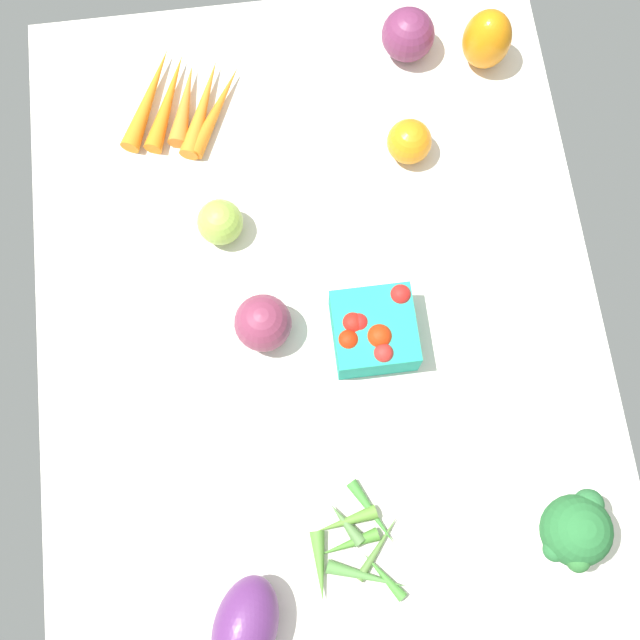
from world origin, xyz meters
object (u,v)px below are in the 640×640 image
at_px(carrot_bunch, 182,103).
at_px(okra_pile, 353,547).
at_px(heirloom_tomato_orange, 409,142).
at_px(bell_pepper_orange, 487,39).
at_px(broccoli_head, 575,530).
at_px(eggplant, 245,628).
at_px(heirloom_tomato_green, 220,222).
at_px(berry_basket, 373,331).
at_px(red_onion_center, 408,35).
at_px(red_onion_near_basket, 263,324).

relative_size(carrot_bunch, okra_pile, 1.23).
bearing_deg(heirloom_tomato_orange, carrot_bunch, 70.61).
xyz_separation_m(carrot_bunch, bell_pepper_orange, (0.03, -0.45, 0.04)).
bearing_deg(heirloom_tomato_orange, okra_pile, 164.23).
xyz_separation_m(carrot_bunch, broccoli_head, (-0.66, -0.42, 0.06)).
xyz_separation_m(carrot_bunch, eggplant, (-0.72, -0.02, 0.02)).
bearing_deg(heirloom_tomato_orange, bell_pepper_orange, -43.79).
bearing_deg(eggplant, heirloom_tomato_green, -160.57).
height_order(berry_basket, heirloom_tomato_orange, berry_basket).
relative_size(okra_pile, heirloom_tomato_green, 2.45).
xyz_separation_m(okra_pile, heirloom_tomato_orange, (0.53, -0.15, 0.02)).
relative_size(eggplant, heirloom_tomato_orange, 1.93).
relative_size(okra_pile, bell_pepper_orange, 1.52).
xyz_separation_m(carrot_bunch, okra_pile, (-0.64, -0.16, -0.01)).
distance_m(okra_pile, heirloom_tomato_orange, 0.55).
bearing_deg(eggplant, red_onion_center, 179.18).
bearing_deg(heirloom_tomato_green, okra_pile, -164.42).
distance_m(broccoli_head, red_onion_center, 0.72).
xyz_separation_m(red_onion_near_basket, red_onion_center, (0.41, -0.25, 0.00)).
distance_m(okra_pile, red_onion_near_basket, 0.30).
relative_size(red_onion_near_basket, heirloom_tomato_green, 1.21).
relative_size(berry_basket, heirloom_tomato_orange, 1.69).
xyz_separation_m(red_onion_near_basket, eggplant, (-0.37, 0.06, 0.00)).
distance_m(red_onion_near_basket, red_onion_center, 0.48).
height_order(okra_pile, red_onion_near_basket, red_onion_near_basket).
height_order(carrot_bunch, bell_pepper_orange, bell_pepper_orange).
bearing_deg(broccoli_head, red_onion_center, 6.59).
bearing_deg(eggplant, broccoli_head, 120.06).
distance_m(carrot_bunch, broccoli_head, 0.78).
height_order(carrot_bunch, okra_pile, carrot_bunch).
bearing_deg(red_onion_center, heirloom_tomato_orange, 172.08).
bearing_deg(red_onion_near_basket, heirloom_tomato_green, 15.87).
distance_m(bell_pepper_orange, eggplant, 0.86).
distance_m(red_onion_near_basket, heirloom_tomato_orange, 0.33).
xyz_separation_m(bell_pepper_orange, heirloom_tomato_orange, (-0.14, 0.13, -0.02)).
xyz_separation_m(eggplant, heirloom_tomato_green, (0.52, -0.02, -0.01)).
height_order(okra_pile, red_onion_center, red_onion_center).
relative_size(bell_pepper_orange, heirloom_tomato_orange, 1.60).
xyz_separation_m(berry_basket, heirloom_tomato_orange, (0.27, -0.09, -0.00)).
height_order(okra_pile, broccoli_head, broccoli_head).
distance_m(red_onion_near_basket, eggplant, 0.37).
bearing_deg(heirloom_tomato_green, carrot_bunch, 11.32).
bearing_deg(okra_pile, red_onion_center, -13.94).
xyz_separation_m(carrot_bunch, heirloom_tomato_green, (-0.20, -0.04, 0.02)).
bearing_deg(red_onion_near_basket, bell_pepper_orange, -43.74).
bearing_deg(bell_pepper_orange, red_onion_near_basket, 136.26).
distance_m(okra_pile, berry_basket, 0.27).
bearing_deg(red_onion_center, heirloom_tomato_green, 130.71).
bearing_deg(berry_basket, red_onion_near_basket, 79.88).
relative_size(okra_pile, heirloom_tomato_orange, 2.43).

